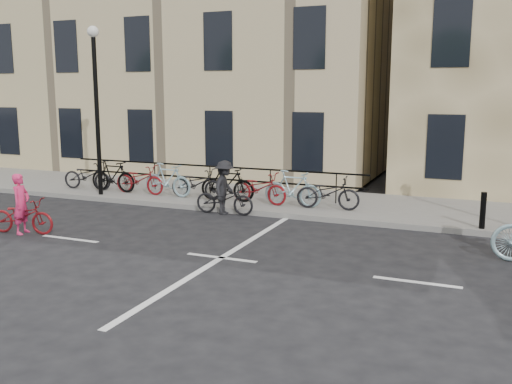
% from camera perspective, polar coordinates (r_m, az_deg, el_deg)
% --- Properties ---
extents(ground, '(120.00, 120.00, 0.00)m').
position_cam_1_polar(ground, '(12.10, -3.47, -6.61)').
color(ground, black).
rests_on(ground, ground).
extents(sidewalk, '(46.00, 4.00, 0.15)m').
position_cam_1_polar(sidewalk, '(19.07, -6.32, -0.17)').
color(sidewalk, slate).
rests_on(sidewalk, ground).
extents(building_west, '(20.00, 10.00, 10.00)m').
position_cam_1_polar(building_west, '(27.37, -8.67, 13.58)').
color(building_west, tan).
rests_on(building_west, sidewalk).
extents(lamp_post, '(0.36, 0.36, 5.28)m').
position_cam_1_polar(lamp_post, '(18.81, -15.73, 9.82)').
color(lamp_post, black).
rests_on(lamp_post, sidewalk).
extents(bollard_east, '(0.14, 0.14, 0.90)m').
position_cam_1_polar(bollard_east, '(14.92, 21.75, -1.72)').
color(bollard_east, black).
rests_on(bollard_east, sidewalk).
extents(parked_bikes, '(10.40, 1.23, 1.05)m').
position_cam_1_polar(parked_bikes, '(17.81, -5.89, 0.95)').
color(parked_bikes, black).
rests_on(parked_bikes, sidewalk).
extents(cyclist_pink, '(1.75, 0.88, 1.49)m').
position_cam_1_polar(cyclist_pink, '(15.11, -22.37, -1.95)').
color(cyclist_pink, maroon).
rests_on(cyclist_pink, ground).
extents(cyclist_dark, '(1.75, 1.02, 1.53)m').
position_cam_1_polar(cyclist_dark, '(16.15, -3.16, -0.12)').
color(cyclist_dark, black).
rests_on(cyclist_dark, ground).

